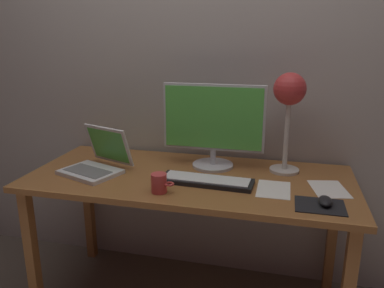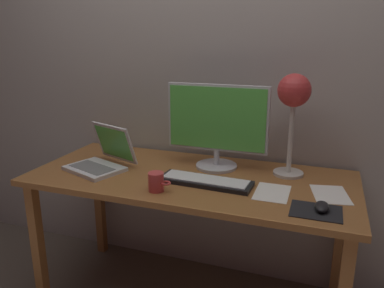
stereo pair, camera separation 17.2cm
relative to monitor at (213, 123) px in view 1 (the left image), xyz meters
The scene contains 11 objects.
back_wall 0.41m from the monitor, 110.28° to the left, with size 4.80×0.06×2.60m, color #A8A099.
desk 0.37m from the monitor, 118.39° to the right, with size 1.60×0.70×0.74m.
monitor is the anchor object (origin of this frame).
keyboard_main 0.33m from the monitor, 86.23° to the right, with size 0.45×0.16×0.03m.
laptop 0.62m from the monitor, 160.33° to the right, with size 0.36×0.36×0.22m.
desk_lamp 0.40m from the monitor, ahead, with size 0.16×0.16×0.50m.
mousepad 0.68m from the monitor, 35.76° to the right, with size 0.20×0.16×0.00m, color black.
mouse 0.69m from the monitor, 33.94° to the right, with size 0.06×0.10×0.03m, color black.
coffee_mug 0.47m from the monitor, 112.70° to the right, with size 0.11×0.07×0.09m.
paper_sheet_near_mouse 0.47m from the monitor, 36.43° to the right, with size 0.15×0.21×0.00m, color white.
paper_sheet_by_keyboard 0.64m from the monitor, 17.29° to the right, with size 0.15×0.21×0.00m, color white.
Camera 1 is at (0.44, -1.74, 1.42)m, focal length 35.89 mm.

